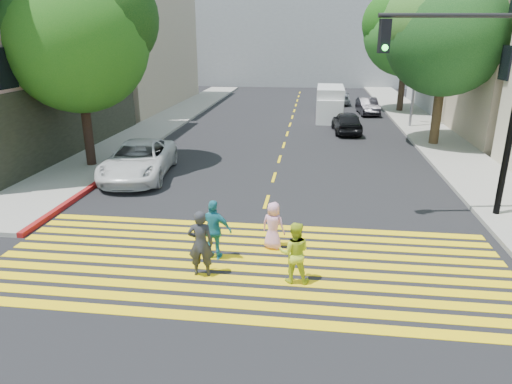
% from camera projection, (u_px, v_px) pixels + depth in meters
% --- Properties ---
extents(ground, '(120.00, 120.00, 0.00)m').
position_uv_depth(ground, '(240.00, 289.00, 10.75)').
color(ground, black).
extents(sidewalk_left, '(3.00, 40.00, 0.15)m').
position_uv_depth(sidewalk_left, '(171.00, 118.00, 32.37)').
color(sidewalk_left, gray).
rests_on(sidewalk_left, ground).
extents(sidewalk_right, '(3.00, 60.00, 0.15)m').
position_uv_depth(sidewalk_right, '(446.00, 148.00, 23.78)').
color(sidewalk_right, gray).
rests_on(sidewalk_right, ground).
extents(curb_red, '(0.20, 8.00, 0.16)m').
position_uv_depth(curb_red, '(85.00, 192.00, 17.17)').
color(curb_red, maroon).
rests_on(curb_red, ground).
extents(crosswalk, '(13.40, 5.30, 0.01)m').
position_uv_depth(crosswalk, '(248.00, 263.00, 11.94)').
color(crosswalk, yellow).
rests_on(crosswalk, ground).
extents(lane_line, '(0.12, 34.40, 0.01)m').
position_uv_depth(lane_line, '(291.00, 121.00, 31.85)').
color(lane_line, yellow).
rests_on(lane_line, ground).
extents(building_left_tan, '(12.00, 16.00, 10.00)m').
position_uv_depth(building_left_tan, '(101.00, 44.00, 37.28)').
color(building_left_tan, tan).
rests_on(building_left_tan, ground).
extents(building_right_grey, '(10.00, 10.00, 10.00)m').
position_uv_depth(building_right_grey, '(491.00, 44.00, 35.46)').
color(building_right_grey, gray).
rests_on(building_right_grey, ground).
extents(backdrop_block, '(30.00, 8.00, 12.00)m').
position_uv_depth(backdrop_block, '(304.00, 32.00, 53.80)').
color(backdrop_block, gray).
rests_on(backdrop_block, ground).
extents(tree_left, '(7.50, 7.36, 8.56)m').
position_uv_depth(tree_left, '(78.00, 33.00, 18.80)').
color(tree_left, black).
rests_on(tree_left, ground).
extents(tree_right_near, '(6.84, 6.25, 8.91)m').
position_uv_depth(tree_right_near, '(450.00, 27.00, 22.70)').
color(tree_right_near, black).
rests_on(tree_right_near, ground).
extents(tree_right_far, '(7.31, 6.76, 9.20)m').
position_uv_depth(tree_right_far, '(409.00, 27.00, 33.37)').
color(tree_right_far, black).
rests_on(tree_right_far, ground).
extents(pedestrian_man, '(0.66, 0.47, 1.71)m').
position_uv_depth(pedestrian_man, '(201.00, 244.00, 11.12)').
color(pedestrian_man, '#282A2F').
rests_on(pedestrian_man, ground).
extents(pedestrian_woman, '(0.77, 0.61, 1.54)m').
position_uv_depth(pedestrian_woman, '(294.00, 253.00, 10.85)').
color(pedestrian_woman, '#C0D628').
rests_on(pedestrian_woman, ground).
extents(pedestrian_child, '(0.77, 0.62, 1.36)m').
position_uv_depth(pedestrian_child, '(273.00, 226.00, 12.62)').
color(pedestrian_child, '#E097BB').
rests_on(pedestrian_child, ground).
extents(pedestrian_extra, '(1.01, 0.52, 1.64)m').
position_uv_depth(pedestrian_extra, '(214.00, 230.00, 11.98)').
color(pedestrian_extra, teal).
rests_on(pedestrian_extra, ground).
extents(white_sedan, '(3.06, 5.55, 1.47)m').
position_uv_depth(white_sedan, '(139.00, 160.00, 19.04)').
color(white_sedan, silver).
rests_on(white_sedan, ground).
extents(dark_car_near, '(1.83, 3.98, 1.32)m').
position_uv_depth(dark_car_near, '(347.00, 122.00, 27.69)').
color(dark_car_near, black).
rests_on(dark_car_near, ground).
extents(silver_car, '(1.77, 4.18, 1.20)m').
position_uv_depth(silver_car, '(339.00, 97.00, 39.48)').
color(silver_car, '#A5A9B0').
rests_on(silver_car, ground).
extents(dark_car_parked, '(1.57, 3.79, 1.22)m').
position_uv_depth(dark_car_parked, '(368.00, 106.00, 34.27)').
color(dark_car_parked, black).
rests_on(dark_car_parked, ground).
extents(white_van, '(1.89, 4.83, 2.26)m').
position_uv_depth(white_van, '(330.00, 104.00, 31.88)').
color(white_van, silver).
rests_on(white_van, ground).
extents(traffic_signal, '(4.49, 1.06, 6.64)m').
position_uv_depth(traffic_signal, '(479.00, 84.00, 13.52)').
color(traffic_signal, black).
rests_on(traffic_signal, ground).
extents(street_lamp, '(2.01, 0.48, 8.90)m').
position_uv_depth(street_lamp, '(415.00, 45.00, 27.70)').
color(street_lamp, gray).
rests_on(street_lamp, ground).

